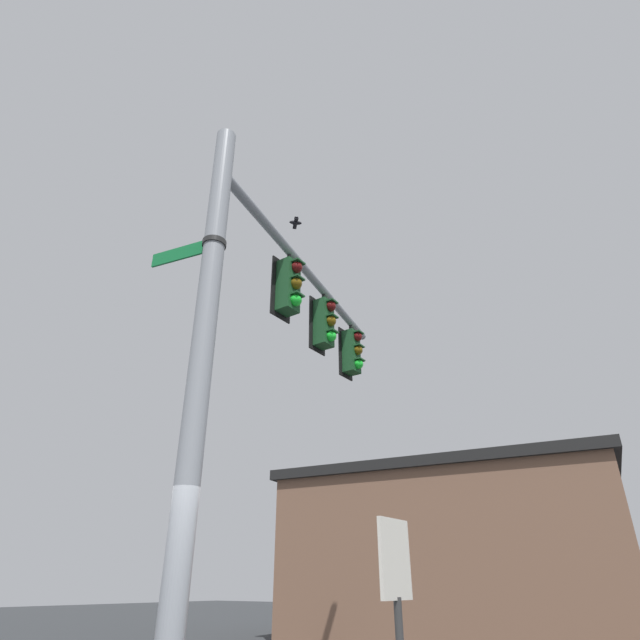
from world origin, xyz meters
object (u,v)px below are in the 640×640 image
Objects in this scene: bird_flying at (296,223)px; historical_marker at (397,597)px; traffic_light_nearest_pole at (289,286)px; traffic_light_mid_inner at (324,323)px; traffic_light_mid_outer at (352,352)px; street_name_sign at (199,248)px.

historical_marker is (2.50, 3.43, -7.72)m from bird_flying.
bird_flying reaches higher than historical_marker.
traffic_light_nearest_pole and traffic_light_mid_inner have the same top height.
street_name_sign is (5.56, 0.87, -0.55)m from traffic_light_mid_outer.
historical_marker is (4.43, 3.16, -5.01)m from traffic_light_mid_outer.
traffic_light_mid_inner reaches higher than street_name_sign.
bird_flying is at bearing -126.09° from historical_marker.
traffic_light_mid_outer is (-3.24, -0.68, 0.00)m from traffic_light_nearest_pole.
traffic_light_mid_inner is at bearing -172.24° from street_name_sign.
street_name_sign is at bearing 7.76° from traffic_light_mid_inner.
bird_flying is at bearing -144.31° from traffic_light_nearest_pole.
traffic_light_mid_inner is 3.54× the size of bird_flying.
traffic_light_nearest_pole is 3.54× the size of bird_flying.
traffic_light_mid_inner is 1.05× the size of street_name_sign.
bird_flying is (-1.31, -0.94, 2.71)m from traffic_light_nearest_pole.
traffic_light_mid_inner and traffic_light_mid_outer have the same top height.
traffic_light_nearest_pole reaches higher than historical_marker.
traffic_light_mid_outer is 1.05× the size of street_name_sign.
street_name_sign is at bearing -63.74° from historical_marker.
street_name_sign is 5.14m from historical_marker.
traffic_light_mid_inner is 4.01m from street_name_sign.
traffic_light_mid_inner reaches higher than historical_marker.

